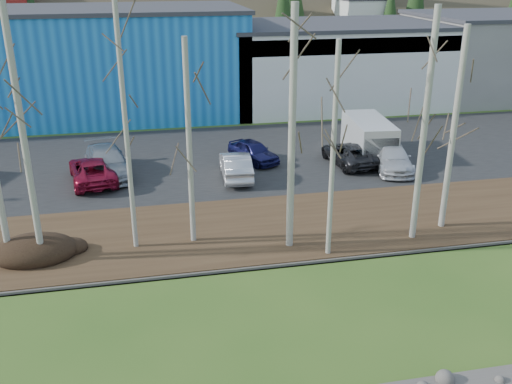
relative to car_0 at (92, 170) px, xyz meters
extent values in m
cube|color=#382616|center=(7.22, -7.63, -0.75)|extent=(80.00, 7.00, 0.15)
cube|color=black|center=(7.22, 2.87, -0.75)|extent=(80.00, 14.00, 0.14)
cube|color=#165DAE|center=(1.22, 16.87, 3.18)|extent=(20.00, 12.00, 8.00)
cube|color=#333338|center=(1.22, 16.87, 7.33)|extent=(20.40, 12.24, 0.30)
cube|color=silver|center=(19.22, 16.87, 2.43)|extent=(18.00, 12.00, 6.50)
cube|color=#333338|center=(19.22, 16.87, 5.83)|extent=(18.36, 12.24, 0.30)
cube|color=navy|center=(19.22, 10.97, 4.78)|extent=(17.64, 0.20, 1.20)
cube|color=slate|center=(35.22, 16.87, 2.68)|extent=(14.00, 12.00, 7.00)
cube|color=#333338|center=(35.22, 16.87, 6.33)|extent=(14.28, 12.24, 0.30)
ellipsoid|color=black|center=(-1.86, -8.58, -0.34)|extent=(3.44, 2.43, 0.68)
cylinder|color=#ADAB9C|center=(-1.51, -9.03, 4.49)|extent=(0.26, 0.26, 10.32)
cylinder|color=#ADAB9C|center=(2.24, -8.44, 5.08)|extent=(0.20, 0.20, 11.51)
cylinder|color=#ADAB9C|center=(8.72, -9.67, 4.33)|extent=(0.30, 0.30, 10.00)
cylinder|color=#ADAB9C|center=(4.72, -8.36, 3.68)|extent=(0.23, 0.23, 8.71)
cylinder|color=#ADAB9C|center=(10.13, -10.69, 3.70)|extent=(0.21, 0.21, 8.75)
cylinder|color=#ADAB9C|center=(14.28, -10.00, 4.25)|extent=(0.27, 0.27, 9.86)
cylinder|color=#ADAB9C|center=(16.12, -9.21, 3.84)|extent=(0.27, 0.27, 9.02)
imported|color=maroon|center=(0.00, 0.00, 0.00)|extent=(3.04, 5.23, 1.37)
imported|color=gray|center=(0.75, 0.93, 0.11)|extent=(3.07, 5.75, 1.59)
imported|color=#151644|center=(9.41, 1.61, -0.03)|extent=(3.03, 4.13, 1.31)
imported|color=#B1B1B3|center=(7.88, -0.96, 0.04)|extent=(1.79, 4.49, 1.45)
imported|color=black|center=(14.97, 0.01, -0.05)|extent=(2.55, 4.77, 1.28)
imported|color=silver|center=(17.14, -1.36, 0.02)|extent=(3.02, 5.15, 1.40)
cube|color=silver|center=(16.74, 1.38, 0.47)|extent=(2.71, 5.46, 2.31)
cube|color=black|center=(16.54, -0.69, 0.47)|extent=(2.19, 1.30, 1.43)
camera|label=1|loc=(2.87, -30.91, 10.62)|focal=40.00mm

